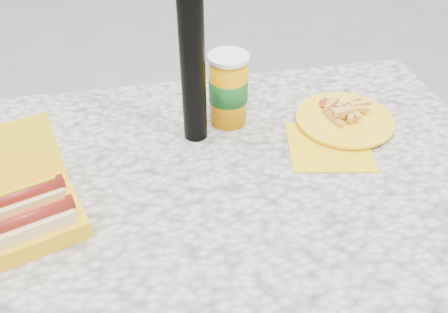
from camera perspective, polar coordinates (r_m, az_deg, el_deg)
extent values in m
cube|color=beige|center=(0.93, -1.84, -4.44)|extent=(1.20, 0.80, 0.05)
cylinder|color=black|center=(1.45, -23.79, -9.48)|extent=(0.07, 0.07, 0.70)
cylinder|color=black|center=(1.52, 15.34, -4.37)|extent=(0.07, 0.07, 0.70)
cube|color=yellow|center=(0.88, -23.01, -7.85)|extent=(0.23, 0.18, 0.03)
cube|color=yellow|center=(0.90, -25.33, -0.73)|extent=(0.21, 0.12, 0.12)
cube|color=#DDBA7E|center=(0.84, -22.95, -8.21)|extent=(0.17, 0.10, 0.04)
cylinder|color=maroon|center=(0.82, -23.38, -7.03)|extent=(0.17, 0.08, 0.03)
cylinder|color=#A93115|center=(0.82, -23.59, -6.45)|extent=(0.14, 0.05, 0.01)
cube|color=#DDBA7E|center=(0.88, -23.71, -5.69)|extent=(0.17, 0.10, 0.04)
cylinder|color=maroon|center=(0.87, -24.12, -4.52)|extent=(0.17, 0.08, 0.03)
cylinder|color=#C3A500|center=(0.86, -24.33, -3.95)|extent=(0.14, 0.05, 0.01)
cube|color=yellow|center=(1.02, 12.52, 1.24)|extent=(0.20, 0.20, 0.00)
cylinder|color=yellow|center=(1.10, 14.27, 4.27)|extent=(0.21, 0.21, 0.01)
cylinder|color=yellow|center=(1.10, 14.30, 4.44)|extent=(0.22, 0.22, 0.01)
cube|color=#E7A147|center=(1.11, 15.00, 6.37)|extent=(0.05, 0.03, 0.01)
cube|color=#E7A147|center=(1.11, 12.38, 5.98)|extent=(0.04, 0.05, 0.01)
cube|color=#E7A147|center=(1.09, 14.08, 5.47)|extent=(0.05, 0.01, 0.01)
cube|color=#E7A147|center=(1.07, 14.34, 5.22)|extent=(0.05, 0.02, 0.01)
cube|color=#E7A147|center=(1.07, 13.24, 4.36)|extent=(0.03, 0.05, 0.01)
cube|color=#E7A147|center=(1.09, 15.16, 4.93)|extent=(0.04, 0.05, 0.01)
cube|color=#E7A147|center=(1.10, 15.34, 5.12)|extent=(0.05, 0.04, 0.01)
cube|color=#E7A147|center=(1.11, 12.84, 6.19)|extent=(0.05, 0.04, 0.01)
cube|color=#E7A147|center=(1.11, 14.36, 6.15)|extent=(0.05, 0.03, 0.01)
cube|color=#E7A147|center=(1.11, 16.11, 6.12)|extent=(0.05, 0.02, 0.01)
cube|color=#E7A147|center=(1.09, 15.22, 5.20)|extent=(0.03, 0.05, 0.01)
cube|color=#E7A147|center=(1.10, 15.69, 5.57)|extent=(0.05, 0.02, 0.01)
cube|color=#E7A147|center=(1.09, 14.48, 5.31)|extent=(0.05, 0.04, 0.01)
ellipsoid|color=#A93115|center=(1.12, 12.51, 6.26)|extent=(0.05, 0.05, 0.01)
cube|color=#B80019|center=(1.09, 14.94, 5.37)|extent=(0.09, 0.03, 0.00)
cylinder|color=#EF9300|center=(1.03, 0.53, 7.84)|extent=(0.08, 0.08, 0.15)
cylinder|color=#14571B|center=(1.03, 0.53, 8.06)|extent=(0.09, 0.09, 0.05)
cylinder|color=white|center=(0.99, 0.55, 11.85)|extent=(0.09, 0.09, 0.01)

